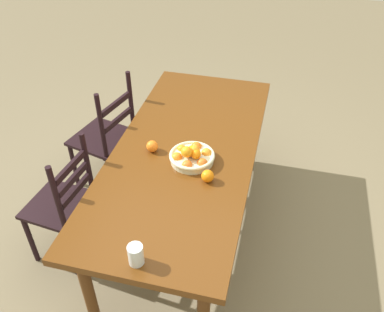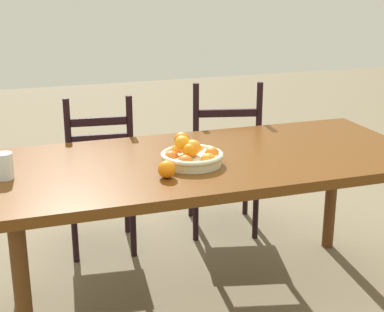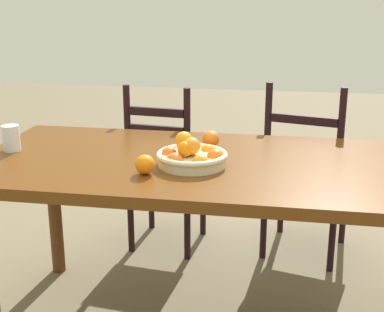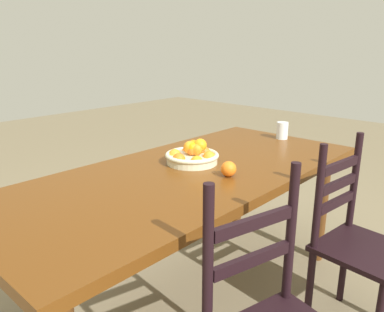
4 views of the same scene
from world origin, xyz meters
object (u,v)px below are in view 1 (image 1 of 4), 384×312
object	(u,v)px
fruit_bowl	(192,156)
orange_loose_1	(208,176)
chair_by_cabinet	(64,206)
dining_table	(185,158)
orange_loose_0	(152,146)
drinking_glass	(137,255)
chair_near_window	(106,138)

from	to	relation	value
fruit_bowl	orange_loose_1	world-z (taller)	fruit_bowl
chair_by_cabinet	fruit_bowl	xyz separation A→B (m)	(0.29, -0.80, 0.35)
chair_by_cabinet	dining_table	bearing A→B (deg)	125.21
chair_by_cabinet	orange_loose_0	bearing A→B (deg)	128.60
fruit_bowl	drinking_glass	distance (m)	0.82
chair_by_cabinet	orange_loose_0	distance (m)	0.71
chair_near_window	orange_loose_0	distance (m)	0.81
dining_table	orange_loose_1	size ratio (longest dim) A/B	26.94
orange_loose_0	drinking_glass	distance (m)	0.88
chair_near_window	chair_by_cabinet	world-z (taller)	chair_near_window
dining_table	chair_near_window	xyz separation A→B (m)	(0.38, 0.77, -0.24)
fruit_bowl	orange_loose_1	bearing A→B (deg)	-139.29
chair_by_cabinet	orange_loose_1	xyz separation A→B (m)	(0.14, -0.94, 0.35)
chair_near_window	fruit_bowl	world-z (taller)	chair_near_window
drinking_glass	dining_table	bearing A→B (deg)	0.26
chair_near_window	orange_loose_0	xyz separation A→B (m)	(-0.45, -0.57, 0.36)
orange_loose_1	chair_near_window	bearing A→B (deg)	56.32
orange_loose_1	drinking_glass	distance (m)	0.69
orange_loose_1	fruit_bowl	bearing A→B (deg)	40.71
chair_by_cabinet	drinking_glass	world-z (taller)	chair_by_cabinet
fruit_bowl	orange_loose_1	size ratio (longest dim) A/B	3.79
orange_loose_0	drinking_glass	xyz separation A→B (m)	(-0.86, -0.21, 0.02)
chair_near_window	orange_loose_1	size ratio (longest dim) A/B	13.03
chair_near_window	drinking_glass	distance (m)	1.57
dining_table	chair_near_window	size ratio (longest dim) A/B	2.07
dining_table	orange_loose_1	xyz separation A→B (m)	(-0.27, -0.21, 0.11)
dining_table	fruit_bowl	distance (m)	0.18
dining_table	orange_loose_1	world-z (taller)	orange_loose_1
chair_near_window	dining_table	bearing A→B (deg)	77.37
fruit_bowl	orange_loose_1	xyz separation A→B (m)	(-0.16, -0.14, -0.00)
dining_table	orange_loose_1	bearing A→B (deg)	-141.95
chair_by_cabinet	drinking_glass	distance (m)	0.97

